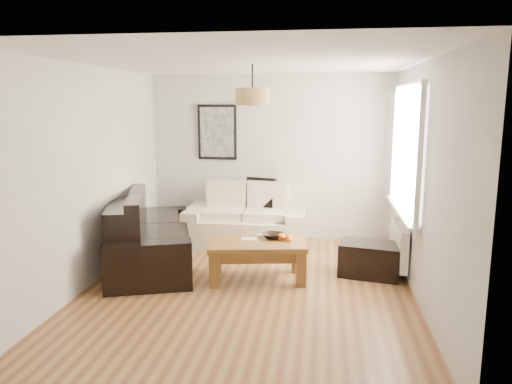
# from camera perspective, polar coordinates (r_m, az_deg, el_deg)

# --- Properties ---
(floor) EXTENTS (4.50, 4.50, 0.00)m
(floor) POSITION_cam_1_polar(r_m,az_deg,el_deg) (5.84, -0.83, -11.27)
(floor) COLOR brown
(floor) RESTS_ON ground
(ceiling) EXTENTS (3.80, 4.50, 0.00)m
(ceiling) POSITION_cam_1_polar(r_m,az_deg,el_deg) (5.44, -0.91, 15.09)
(ceiling) COLOR white
(ceiling) RESTS_ON floor
(wall_back) EXTENTS (3.80, 0.04, 2.60)m
(wall_back) POSITION_cam_1_polar(r_m,az_deg,el_deg) (7.70, 1.71, 4.04)
(wall_back) COLOR silver
(wall_back) RESTS_ON floor
(wall_front) EXTENTS (3.80, 0.04, 2.60)m
(wall_front) POSITION_cam_1_polar(r_m,az_deg,el_deg) (3.33, -6.85, -4.59)
(wall_front) COLOR silver
(wall_front) RESTS_ON floor
(wall_left) EXTENTS (0.04, 4.50, 2.60)m
(wall_left) POSITION_cam_1_polar(r_m,az_deg,el_deg) (6.08, -18.88, 1.75)
(wall_left) COLOR silver
(wall_left) RESTS_ON floor
(wall_right) EXTENTS (0.04, 4.50, 2.60)m
(wall_right) POSITION_cam_1_polar(r_m,az_deg,el_deg) (5.53, 18.98, 0.93)
(wall_right) COLOR silver
(wall_right) RESTS_ON floor
(window_bay) EXTENTS (0.14, 1.90, 1.60)m
(window_bay) POSITION_cam_1_polar(r_m,az_deg,el_deg) (6.27, 17.42, 4.85)
(window_bay) COLOR white
(window_bay) RESTS_ON wall_right
(radiator) EXTENTS (0.10, 0.90, 0.52)m
(radiator) POSITION_cam_1_polar(r_m,az_deg,el_deg) (6.48, 16.48, -5.92)
(radiator) COLOR white
(radiator) RESTS_ON wall_right
(poster) EXTENTS (0.62, 0.04, 0.87)m
(poster) POSITION_cam_1_polar(r_m,az_deg,el_deg) (7.78, -4.58, 7.03)
(poster) COLOR black
(poster) RESTS_ON wall_back
(pendant_shade) EXTENTS (0.40, 0.40, 0.20)m
(pendant_shade) POSITION_cam_1_polar(r_m,az_deg,el_deg) (5.72, -0.43, 11.16)
(pendant_shade) COLOR tan
(pendant_shade) RESTS_ON ceiling
(loveseat_cream) EXTENTS (1.82, 1.01, 0.90)m
(loveseat_cream) POSITION_cam_1_polar(r_m,az_deg,el_deg) (7.43, -1.24, -2.86)
(loveseat_cream) COLOR beige
(loveseat_cream) RESTS_ON floor
(sofa_leather) EXTENTS (1.60, 2.28, 0.90)m
(sofa_leather) POSITION_cam_1_polar(r_m,az_deg,el_deg) (6.63, -12.33, -4.75)
(sofa_leather) COLOR black
(sofa_leather) RESTS_ON floor
(coffee_table) EXTENTS (1.27, 0.83, 0.48)m
(coffee_table) POSITION_cam_1_polar(r_m,az_deg,el_deg) (6.03, 0.12, -8.09)
(coffee_table) COLOR brown
(coffee_table) RESTS_ON floor
(ottoman) EXTENTS (0.82, 0.62, 0.42)m
(ottoman) POSITION_cam_1_polar(r_m,az_deg,el_deg) (6.34, 13.27, -7.74)
(ottoman) COLOR black
(ottoman) RESTS_ON floor
(cushion_left) EXTENTS (0.40, 0.12, 0.40)m
(cushion_left) POSITION_cam_1_polar(r_m,az_deg,el_deg) (7.63, -3.27, -0.15)
(cushion_left) COLOR black
(cushion_left) RESTS_ON loveseat_cream
(cushion_right) EXTENTS (0.47, 0.24, 0.45)m
(cushion_right) POSITION_cam_1_polar(r_m,az_deg,el_deg) (7.54, 0.56, -0.05)
(cushion_right) COLOR black
(cushion_right) RESTS_ON loveseat_cream
(fruit_bowl) EXTENTS (0.29, 0.29, 0.06)m
(fruit_bowl) POSITION_cam_1_polar(r_m,az_deg,el_deg) (6.11, 1.99, -5.16)
(fruit_bowl) COLOR black
(fruit_bowl) RESTS_ON coffee_table
(orange_a) EXTENTS (0.07, 0.07, 0.06)m
(orange_a) POSITION_cam_1_polar(r_m,az_deg,el_deg) (6.00, 3.22, -5.39)
(orange_a) COLOR orange
(orange_a) RESTS_ON fruit_bowl
(orange_b) EXTENTS (0.11, 0.11, 0.09)m
(orange_b) POSITION_cam_1_polar(r_m,az_deg,el_deg) (5.98, 3.89, -5.45)
(orange_b) COLOR #F85514
(orange_b) RESTS_ON fruit_bowl
(orange_c) EXTENTS (0.10, 0.10, 0.09)m
(orange_c) POSITION_cam_1_polar(r_m,az_deg,el_deg) (6.04, 2.99, -5.30)
(orange_c) COLOR orange
(orange_c) RESTS_ON fruit_bowl
(papers) EXTENTS (0.20, 0.16, 0.01)m
(papers) POSITION_cam_1_polar(r_m,az_deg,el_deg) (6.08, -0.84, -5.53)
(papers) COLOR silver
(papers) RESTS_ON coffee_table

